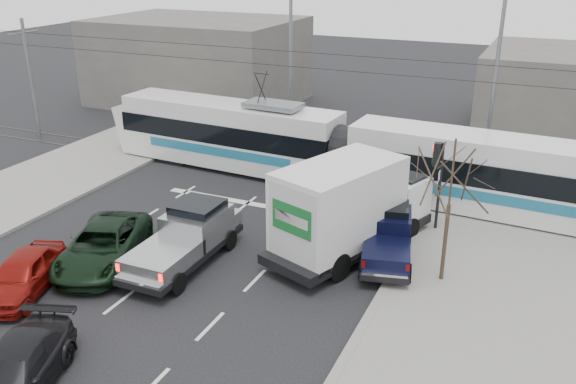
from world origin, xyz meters
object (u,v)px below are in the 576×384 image
at_px(street_lamp_far, 288,52).
at_px(box_truck, 350,208).
at_px(bare_tree, 452,179).
at_px(red_car, 23,274).
at_px(traffic_signal, 438,167).
at_px(dark_car, 13,374).
at_px(tram, 345,152).
at_px(silver_pickup, 188,236).
at_px(street_lamp_near, 492,74).
at_px(green_car, 103,246).
at_px(navy_pickup, 388,235).

relative_size(street_lamp_far, box_truck, 1.17).
relative_size(bare_tree, red_car, 1.24).
height_order(traffic_signal, dark_car, traffic_signal).
relative_size(tram, silver_pickup, 4.46).
height_order(bare_tree, silver_pickup, bare_tree).
bearing_deg(street_lamp_near, box_truck, -107.62).
height_order(street_lamp_near, red_car, street_lamp_near).
height_order(street_lamp_near, tram, street_lamp_near).
bearing_deg(bare_tree, traffic_signal, 105.76).
distance_m(green_car, red_car, 2.90).
height_order(street_lamp_far, tram, street_lamp_far).
bearing_deg(silver_pickup, green_car, -152.13).
distance_m(tram, navy_pickup, 7.25).
bearing_deg(traffic_signal, dark_car, -118.57).
bearing_deg(green_car, street_lamp_near, 33.80).
bearing_deg(dark_car, box_truck, 45.51).
bearing_deg(dark_car, traffic_signal, 42.07).
relative_size(street_lamp_near, navy_pickup, 1.90).
bearing_deg(green_car, box_truck, 10.26).
relative_size(street_lamp_near, street_lamp_far, 1.00).
bearing_deg(red_car, bare_tree, 8.17).
relative_size(tram, dark_car, 5.41).
distance_m(traffic_signal, navy_pickup, 3.69).
bearing_deg(box_truck, silver_pickup, -128.72).
height_order(street_lamp_far, red_car, street_lamp_far).
height_order(street_lamp_far, dark_car, street_lamp_far).
distance_m(traffic_signal, green_car, 12.98).
distance_m(traffic_signal, silver_pickup, 9.95).
bearing_deg(green_car, tram, 43.16).
relative_size(traffic_signal, street_lamp_far, 0.40).
bearing_deg(street_lamp_far, silver_pickup, -79.00).
bearing_deg(traffic_signal, street_lamp_near, 83.59).
relative_size(street_lamp_near, silver_pickup, 1.61).
bearing_deg(street_lamp_near, tram, -142.21).
distance_m(navy_pickup, green_car, 10.33).
distance_m(traffic_signal, street_lamp_far, 14.47).
height_order(traffic_signal, navy_pickup, traffic_signal).
bearing_deg(silver_pickup, box_truck, 31.05).
bearing_deg(box_truck, dark_car, -94.93).
bearing_deg(silver_pickup, bare_tree, 13.94).
relative_size(box_truck, dark_car, 1.67).
bearing_deg(street_lamp_far, tram, -47.85).
distance_m(traffic_signal, box_truck, 4.12).
distance_m(tram, box_truck, 6.62).
distance_m(street_lamp_far, silver_pickup, 16.49).
relative_size(bare_tree, street_lamp_near, 0.56).
xyz_separation_m(bare_tree, box_truck, (-3.66, 0.89, -2.00)).
relative_size(bare_tree, silver_pickup, 0.89).
xyz_separation_m(navy_pickup, red_car, (-10.36, -7.26, -0.25)).
xyz_separation_m(silver_pickup, dark_car, (-0.11, -8.01, -0.34)).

